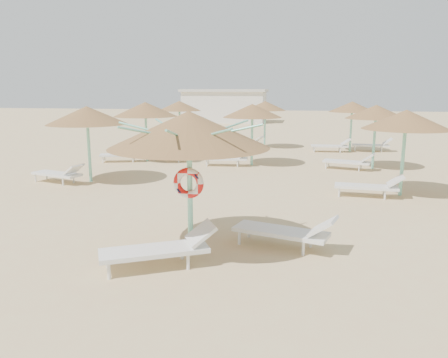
# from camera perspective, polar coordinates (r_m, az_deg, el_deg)

# --- Properties ---
(ground) EXTENTS (120.00, 120.00, 0.00)m
(ground) POSITION_cam_1_polar(r_m,az_deg,el_deg) (9.48, -2.06, -8.78)
(ground) COLOR tan
(ground) RESTS_ON ground
(main_palapa) EXTENTS (3.22, 3.22, 2.89)m
(main_palapa) POSITION_cam_1_polar(r_m,az_deg,el_deg) (8.71, -4.60, 6.39)
(main_palapa) COLOR #7FDCBD
(main_palapa) RESTS_ON ground
(lounger_main_a) EXTENTS (2.22, 1.58, 0.79)m
(lounger_main_a) POSITION_cam_1_polar(r_m,az_deg,el_deg) (8.39, -8.10, -8.92)
(lounger_main_a) COLOR white
(lounger_main_a) RESTS_ON ground
(lounger_main_b) EXTENTS (2.25, 1.22, 0.78)m
(lounger_main_b) POSITION_cam_1_polar(r_m,az_deg,el_deg) (9.36, 8.26, -6.74)
(lounger_main_b) COLOR white
(lounger_main_b) RESTS_ON ground
(palapa_field) EXTENTS (19.75, 14.11, 2.72)m
(palapa_field) POSITION_cam_1_polar(r_m,az_deg,el_deg) (18.55, 9.62, 8.44)
(palapa_field) COLOR #7FDCBD
(palapa_field) RESTS_ON ground
(service_hut) EXTENTS (8.40, 4.40, 3.25)m
(service_hut) POSITION_cam_1_polar(r_m,az_deg,el_deg) (44.41, 0.10, 9.57)
(service_hut) COLOR silver
(service_hut) RESTS_ON ground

